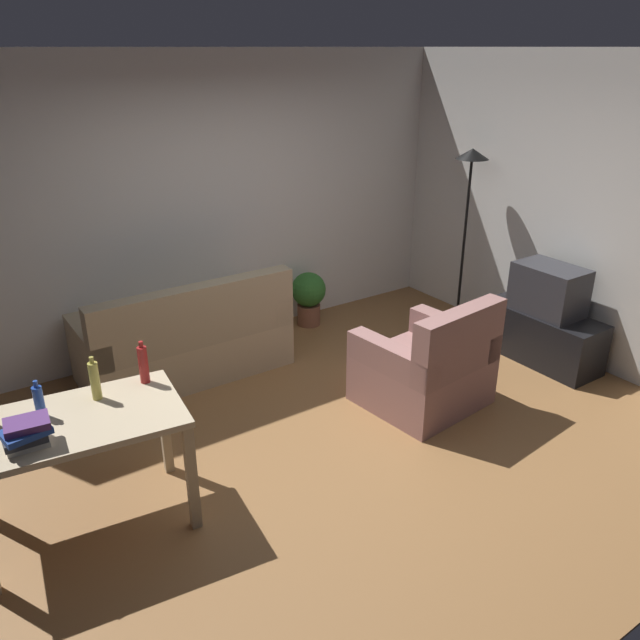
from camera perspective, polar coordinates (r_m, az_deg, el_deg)
The scene contains 14 objects.
ground_plane at distance 4.83m, azimuth 2.40°, elevation -10.54°, with size 5.20×4.40×0.02m, color olive.
wall_rear at distance 6.06m, azimuth -10.05°, elevation 10.36°, with size 5.20×0.10×2.70m, color silver.
wall_right at distance 6.10m, azimuth 22.94°, elevation 8.95°, with size 0.10×4.40×2.70m, color silver.
couch at distance 5.65m, azimuth -12.05°, elevation -2.03°, with size 1.78×0.84×0.92m.
tv_stand at distance 6.16m, azimuth 19.52°, elevation -1.38°, with size 0.44×1.10×0.48m.
tv at distance 6.00m, azimuth 20.13°, elevation 2.62°, with size 0.41×0.60×0.44m.
torchiere_lamp at distance 6.44m, azimuth 13.40°, elevation 11.44°, with size 0.32×0.32×1.81m.
desk at distance 3.93m, azimuth -21.21°, elevation -9.70°, with size 1.27×0.84×0.76m.
potted_plant at distance 6.53m, azimuth -1.04°, elevation 2.30°, with size 0.36×0.36×0.57m.
armchair at distance 5.14m, azimuth 9.77°, elevation -4.38°, with size 0.98×0.93×0.92m.
bottle_blue at distance 3.91m, azimuth -24.19°, elevation -6.76°, with size 0.06×0.06×0.23m.
bottle_squat at distance 3.97m, azimuth -19.80°, elevation -5.18°, with size 0.06×0.06×0.28m.
bottle_red at distance 4.07m, azimuth -15.77°, elevation -3.89°, with size 0.06×0.06×0.28m.
book_stack at distance 3.68m, azimuth -25.18°, elevation -9.31°, with size 0.26×0.21×0.15m.
Camera 1 is at (-2.42, -3.19, 2.70)m, focal length 35.18 mm.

